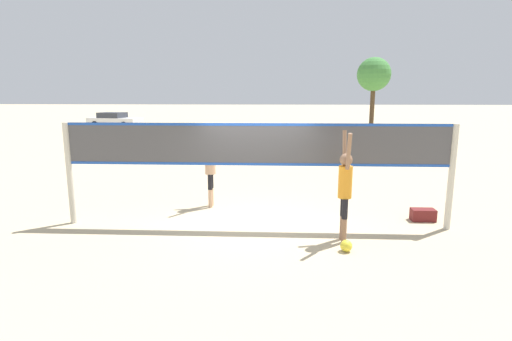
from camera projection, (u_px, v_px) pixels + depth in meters
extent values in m
plane|color=#C6B28C|center=(256.00, 226.00, 9.29)|extent=(200.00, 200.00, 0.00)
cylinder|color=beige|center=(70.00, 174.00, 9.28)|extent=(0.14, 0.14, 2.38)
cylinder|color=beige|center=(451.00, 178.00, 8.86)|extent=(0.14, 0.14, 2.38)
cube|color=#47474C|center=(256.00, 144.00, 8.93)|extent=(8.56, 0.02, 0.96)
cube|color=#1E4CB2|center=(256.00, 124.00, 8.84)|extent=(8.56, 0.03, 0.06)
cube|color=#1E4CB2|center=(256.00, 164.00, 9.02)|extent=(8.56, 0.03, 0.06)
cylinder|color=#8C664C|center=(344.00, 231.00, 8.19)|extent=(0.11, 0.11, 0.51)
cylinder|color=black|center=(345.00, 209.00, 8.10)|extent=(0.12, 0.12, 0.42)
cylinder|color=#8C664C|center=(342.00, 227.00, 8.39)|extent=(0.11, 0.11, 0.51)
cylinder|color=black|center=(343.00, 206.00, 8.30)|extent=(0.12, 0.12, 0.42)
cylinder|color=orange|center=(345.00, 182.00, 8.10)|extent=(0.28, 0.28, 0.66)
sphere|color=#8C664C|center=(346.00, 160.00, 8.01)|extent=(0.26, 0.26, 0.26)
cylinder|color=#8C664C|center=(349.00, 152.00, 7.73)|extent=(0.08, 0.23, 0.74)
cylinder|color=#8C664C|center=(345.00, 148.00, 8.22)|extent=(0.08, 0.23, 0.74)
cylinder|color=tan|center=(212.00, 197.00, 10.92)|extent=(0.11, 0.11, 0.50)
cylinder|color=black|center=(211.00, 180.00, 10.84)|extent=(0.12, 0.12, 0.41)
cylinder|color=tan|center=(210.00, 199.00, 10.73)|extent=(0.11, 0.11, 0.50)
cylinder|color=black|center=(210.00, 182.00, 10.64)|extent=(0.12, 0.12, 0.41)
cylinder|color=tan|center=(210.00, 162.00, 10.64)|extent=(0.28, 0.28, 0.64)
sphere|color=tan|center=(210.00, 146.00, 10.55)|extent=(0.25, 0.25, 0.25)
cylinder|color=tan|center=(211.00, 137.00, 10.76)|extent=(0.08, 0.23, 0.72)
cylinder|color=tan|center=(208.00, 139.00, 10.28)|extent=(0.08, 0.23, 0.72)
sphere|color=yellow|center=(346.00, 246.00, 7.75)|extent=(0.23, 0.23, 0.23)
cube|color=maroon|center=(423.00, 215.00, 9.64)|extent=(0.56, 0.31, 0.29)
cube|color=silver|center=(115.00, 122.00, 35.18)|extent=(4.96, 2.76, 0.79)
cube|color=#2D333D|center=(112.00, 115.00, 35.12)|extent=(2.42, 2.05, 0.46)
cylinder|color=black|center=(135.00, 124.00, 35.62)|extent=(0.67, 0.36, 0.64)
cylinder|color=black|center=(124.00, 126.00, 34.04)|extent=(0.67, 0.36, 0.64)
cylinder|color=black|center=(107.00, 123.00, 36.39)|extent=(0.67, 0.36, 0.64)
cylinder|color=black|center=(95.00, 125.00, 34.81)|extent=(0.67, 0.36, 0.64)
cylinder|color=#4C3823|center=(372.00, 105.00, 36.86)|extent=(0.42, 0.42, 3.90)
sphere|color=#42843D|center=(374.00, 74.00, 36.32)|extent=(3.04, 3.04, 3.04)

